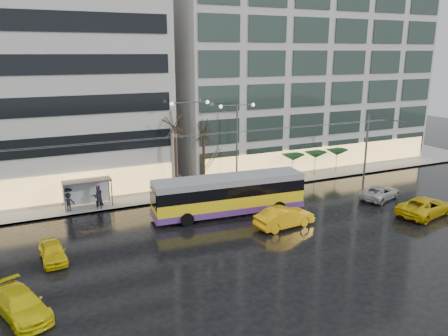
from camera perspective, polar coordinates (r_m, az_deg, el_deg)
ground at (r=33.78m, az=-1.01°, el=-8.94°), size 140.00×140.00×0.00m
sidewalk at (r=46.72m, az=-5.60°, el=-2.09°), size 80.00×10.00×0.15m
kerb at (r=42.28m, az=-3.41°, el=-3.87°), size 80.00×0.10×0.15m
building_right at (r=56.77m, az=9.23°, el=13.68°), size 32.00×14.00×25.00m
trolleybus at (r=37.70m, az=0.66°, el=-3.66°), size 13.38×5.59×6.13m
catenary at (r=39.78m, az=-4.27°, el=1.18°), size 42.24×5.12×7.00m
bus_shelter at (r=40.95m, az=-17.99°, el=-2.45°), size 4.20×1.60×2.51m
street_lamp_near at (r=42.38m, az=-4.39°, el=4.43°), size 3.96×0.36×9.03m
street_lamp_far at (r=44.36m, az=1.71°, el=4.57°), size 3.96×0.36×8.53m
tree_a at (r=41.90m, az=-6.45°, el=5.78°), size 3.20×3.20×8.40m
tree_b at (r=43.21m, az=-2.71°, el=5.20°), size 3.20×3.20×7.70m
parasol_a at (r=48.63m, az=9.00°, el=1.37°), size 2.50×2.50×2.65m
parasol_b at (r=50.31m, az=11.86°, el=1.69°), size 2.50×2.50×2.65m
parasol_c at (r=52.12m, az=14.53°, el=1.98°), size 2.50×2.50×2.65m
taxi_a at (r=32.06m, az=-21.48°, el=-10.13°), size 1.81×3.91×1.30m
taxi_b at (r=35.57m, az=7.90°, el=-6.39°), size 5.17×2.29×1.65m
taxi_c at (r=41.47m, az=24.78°, el=-4.59°), size 6.23×3.85×1.61m
taxi_d at (r=26.54m, az=-25.00°, el=-15.86°), size 3.47×5.11×1.37m
sedan_silver at (r=44.41m, az=19.73°, el=-3.03°), size 5.22×3.62×1.32m
pedestrian_a at (r=40.14m, az=-16.11°, el=-3.19°), size 1.10×1.12×2.19m
pedestrian_b at (r=41.16m, az=-16.15°, el=-3.48°), size 1.00×0.82×1.90m
pedestrian_c at (r=40.51m, az=-19.69°, el=-3.82°), size 1.07×0.82×2.11m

